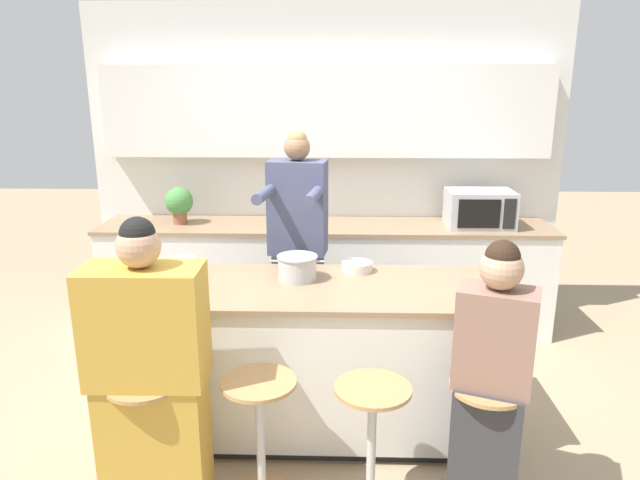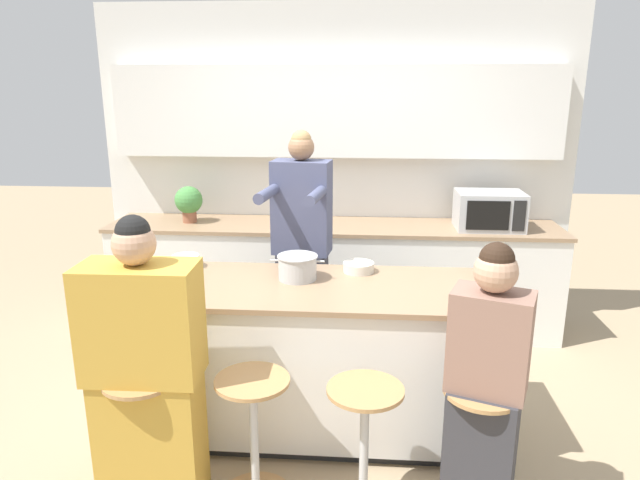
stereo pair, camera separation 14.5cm
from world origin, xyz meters
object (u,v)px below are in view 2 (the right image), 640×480
at_px(person_seated_near, 485,396).
at_px(bar_stool_center_right, 364,446).
at_px(coffee_cup_near, 169,287).
at_px(microwave, 489,210).
at_px(bar_stool_rightmost, 478,448).
at_px(fruit_bowl, 186,261).
at_px(bar_stool_center_left, 254,436).
at_px(person_cooking, 302,259).
at_px(kitchen_island, 319,357).
at_px(cooking_pot, 298,267).
at_px(person_wrapped_blanket, 146,373).
at_px(bar_stool_leftmost, 145,434).
at_px(potted_plant, 189,202).

bearing_deg(person_seated_near, bar_stool_center_right, -155.97).
distance_m(coffee_cup_near, microwave, 2.67).
height_order(bar_stool_rightmost, fruit_bowl, fruit_bowl).
xyz_separation_m(bar_stool_center_left, microwave, (1.53, 2.14, 0.70)).
xyz_separation_m(bar_stool_center_left, person_cooking, (0.10, 1.32, 0.51)).
distance_m(bar_stool_center_right, person_seated_near, 0.62).
distance_m(bar_stool_center_right, person_cooking, 1.52).
xyz_separation_m(kitchen_island, cooking_pot, (-0.14, 0.10, 0.53)).
bearing_deg(fruit_bowl, kitchen_island, -17.48).
bearing_deg(bar_stool_rightmost, person_wrapped_blanket, 179.76).
height_order(bar_stool_leftmost, bar_stool_center_right, same).
relative_size(person_wrapped_blanket, potted_plant, 4.84).
distance_m(bar_stool_leftmost, person_cooking, 1.58).
bearing_deg(bar_stool_leftmost, person_cooking, 64.34).
xyz_separation_m(bar_stool_center_left, bar_stool_center_right, (0.54, -0.04, 0.00)).
bearing_deg(bar_stool_center_left, bar_stool_rightmost, -0.87).
xyz_separation_m(bar_stool_center_right, potted_plant, (-1.49, 2.22, 0.72)).
bearing_deg(bar_stool_leftmost, kitchen_island, 40.08).
distance_m(person_seated_near, potted_plant, 3.03).
distance_m(person_cooking, cooking_pot, 0.57).
xyz_separation_m(person_wrapped_blanket, microwave, (2.05, 2.15, 0.37)).
distance_m(bar_stool_center_right, coffee_cup_near, 1.34).
distance_m(bar_stool_center_right, potted_plant, 2.77).
bearing_deg(potted_plant, bar_stool_center_left, -66.53).
distance_m(bar_stool_leftmost, coffee_cup_near, 0.77).
relative_size(person_seated_near, fruit_bowl, 8.12).
bearing_deg(person_wrapped_blanket, fruit_bowl, 93.56).
bearing_deg(potted_plant, person_cooking, -39.28).
bearing_deg(bar_stool_leftmost, potted_plant, 100.32).
bearing_deg(person_wrapped_blanket, microwave, 45.42).
xyz_separation_m(kitchen_island, bar_stool_center_left, (-0.27, -0.66, -0.10)).
xyz_separation_m(bar_stool_leftmost, bar_stool_center_left, (0.54, 0.03, 0.00)).
relative_size(bar_stool_rightmost, cooking_pot, 2.09).
relative_size(bar_stool_center_right, potted_plant, 2.22).
bearing_deg(coffee_cup_near, microwave, 39.12).
xyz_separation_m(person_wrapped_blanket, coffee_cup_near, (-0.02, 0.47, 0.27)).
relative_size(bar_stool_rightmost, microwave, 1.29).
bearing_deg(bar_stool_leftmost, bar_stool_center_right, -0.90).
bearing_deg(kitchen_island, bar_stool_leftmost, -139.92).
bearing_deg(person_wrapped_blanket, potted_plant, 100.09).
xyz_separation_m(person_wrapped_blanket, potted_plant, (-0.43, 2.19, 0.39)).
xyz_separation_m(person_seated_near, cooking_pot, (-0.97, 0.77, 0.36)).
xyz_separation_m(cooking_pot, coffee_cup_near, (-0.68, -0.30, -0.03)).
distance_m(kitchen_island, microwave, 2.03).
height_order(person_seated_near, microwave, person_seated_near).
bearing_deg(person_cooking, bar_stool_center_left, -87.05).
xyz_separation_m(bar_stool_rightmost, person_seated_near, (0.01, 0.01, 0.28)).
bearing_deg(bar_stool_rightmost, kitchen_island, 140.33).
relative_size(person_cooking, person_wrapped_blanket, 1.18).
relative_size(bar_stool_center_left, cooking_pot, 2.09).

